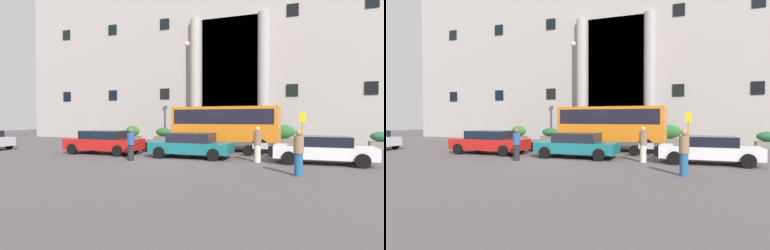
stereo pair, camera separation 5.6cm
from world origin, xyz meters
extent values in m
cube|color=#544E50|center=(0.00, 0.00, -0.06)|extent=(80.00, 64.00, 0.12)
cube|color=#AAA39E|center=(0.00, 17.50, 10.11)|extent=(43.79, 9.00, 20.23)
cube|color=black|center=(0.46, 13.06, 5.57)|extent=(5.10, 0.12, 11.15)
cylinder|color=#AFA79B|center=(-2.60, 12.75, 5.57)|extent=(1.02, 1.02, 11.15)
cylinder|color=#A5A2A0|center=(3.52, 12.75, 5.57)|extent=(1.02, 1.02, 11.15)
cube|color=black|center=(-17.52, 12.96, 4.45)|extent=(0.95, 0.08, 1.02)
cube|color=black|center=(-11.68, 12.96, 4.45)|extent=(0.95, 0.08, 1.02)
cube|color=black|center=(-5.84, 12.96, 4.45)|extent=(0.95, 0.08, 1.02)
cube|color=black|center=(5.84, 12.96, 4.45)|extent=(0.95, 0.08, 1.02)
cube|color=black|center=(11.68, 12.96, 4.45)|extent=(0.95, 0.08, 1.02)
cube|color=black|center=(-17.52, 12.96, 11.13)|extent=(0.95, 0.08, 1.02)
cube|color=black|center=(-11.68, 12.96, 11.13)|extent=(0.95, 0.08, 1.02)
cube|color=black|center=(-5.84, 12.96, 11.13)|extent=(0.95, 0.08, 1.02)
cube|color=black|center=(5.84, 12.96, 11.13)|extent=(0.95, 0.08, 1.02)
cube|color=black|center=(11.68, 12.96, 11.13)|extent=(0.95, 0.08, 1.02)
cube|color=orange|center=(1.92, 5.50, 1.64)|extent=(6.78, 2.60, 2.39)
cube|color=black|center=(1.92, 5.50, 2.21)|extent=(6.38, 2.62, 0.91)
cube|color=black|center=(5.21, 5.42, 2.01)|extent=(0.11, 2.05, 1.14)
cube|color=#4E4E43|center=(1.92, 5.50, 0.57)|extent=(6.78, 2.64, 0.24)
cylinder|color=black|center=(4.30, 6.66, 0.45)|extent=(0.91, 0.30, 0.90)
cylinder|color=black|center=(4.24, 4.22, 0.45)|extent=(0.91, 0.30, 0.90)
cylinder|color=black|center=(-0.41, 6.78, 0.45)|extent=(0.91, 0.30, 0.90)
cylinder|color=black|center=(-0.46, 4.34, 0.45)|extent=(0.91, 0.30, 0.90)
cylinder|color=#9C9C1E|center=(6.61, 7.01, 1.22)|extent=(0.08, 0.08, 2.43)
cube|color=yellow|center=(6.61, 6.98, 2.18)|extent=(0.44, 0.03, 0.60)
cube|color=#666A57|center=(-4.74, 10.29, 0.27)|extent=(1.49, 0.99, 0.53)
ellipsoid|color=#265F2C|center=(-4.74, 10.29, 0.89)|extent=(1.43, 0.89, 0.72)
cube|color=#646458|center=(-8.07, 10.71, 0.23)|extent=(1.43, 0.93, 0.45)
ellipsoid|color=#316A29|center=(-8.07, 10.71, 0.92)|extent=(1.37, 0.84, 0.94)
cube|color=slate|center=(11.88, 10.37, 0.24)|extent=(1.61, 0.85, 0.48)
ellipsoid|color=#266039|center=(11.88, 10.37, 0.83)|extent=(1.54, 0.77, 0.70)
cube|color=gray|center=(0.33, 10.78, 0.24)|extent=(1.76, 0.84, 0.47)
ellipsoid|color=#24682E|center=(0.33, 10.78, 0.90)|extent=(1.69, 0.75, 0.85)
cube|color=slate|center=(5.15, 10.10, 0.28)|extent=(2.15, 0.95, 0.57)
ellipsoid|color=#2C6C31|center=(5.15, 10.10, 1.09)|extent=(2.06, 0.86, 1.04)
cube|color=red|center=(-4.55, 1.38, 0.58)|extent=(4.53, 1.84, 0.63)
cube|color=black|center=(-4.55, 1.38, 1.13)|extent=(2.45, 1.62, 0.48)
cylinder|color=black|center=(-3.01, 2.30, 0.31)|extent=(0.62, 0.20, 0.62)
cylinder|color=black|center=(-3.01, 0.47, 0.31)|extent=(0.62, 0.20, 0.62)
cylinder|color=black|center=(-6.09, 2.30, 0.31)|extent=(0.62, 0.20, 0.62)
cylinder|color=black|center=(-6.09, 0.46, 0.31)|extent=(0.62, 0.20, 0.62)
cylinder|color=black|center=(-12.28, 1.49, 0.31)|extent=(0.63, 0.23, 0.62)
cube|color=silver|center=(7.45, 1.35, 0.55)|extent=(4.38, 1.79, 0.55)
cube|color=black|center=(7.45, 1.35, 1.05)|extent=(2.37, 1.56, 0.46)
cylinder|color=black|center=(8.93, 2.23, 0.31)|extent=(0.62, 0.21, 0.62)
cylinder|color=black|center=(8.95, 0.48, 0.31)|extent=(0.62, 0.21, 0.62)
cylinder|color=black|center=(5.96, 2.21, 0.31)|extent=(0.62, 0.21, 0.62)
cylinder|color=black|center=(5.97, 0.46, 0.31)|extent=(0.62, 0.21, 0.62)
cube|color=#186A6E|center=(0.97, 1.37, 0.55)|extent=(4.33, 1.86, 0.56)
cube|color=black|center=(0.97, 1.37, 1.08)|extent=(2.34, 1.62, 0.50)
cylinder|color=black|center=(2.45, 2.27, 0.31)|extent=(0.62, 0.20, 0.62)
cylinder|color=black|center=(2.44, 0.45, 0.31)|extent=(0.62, 0.20, 0.62)
cylinder|color=black|center=(-0.49, 2.30, 0.31)|extent=(0.62, 0.20, 0.62)
cylinder|color=black|center=(-0.50, 0.48, 0.31)|extent=(0.62, 0.20, 0.62)
cylinder|color=black|center=(-2.70, 3.08, 0.30)|extent=(0.60, 0.13, 0.60)
cylinder|color=black|center=(-4.17, 3.16, 0.30)|extent=(0.61, 0.15, 0.60)
cube|color=maroon|center=(-3.43, 3.12, 0.58)|extent=(0.95, 0.29, 0.32)
cube|color=black|center=(-3.61, 3.13, 0.76)|extent=(0.53, 0.23, 0.12)
cylinder|color=#A5A5A8|center=(-2.82, 3.08, 0.88)|extent=(0.06, 0.55, 0.03)
cylinder|color=black|center=(5.05, 3.16, 0.30)|extent=(0.61, 0.14, 0.60)
cylinder|color=black|center=(3.74, 3.08, 0.30)|extent=(0.61, 0.16, 0.60)
cube|color=#BCAFB6|center=(4.40, 3.12, 0.58)|extent=(0.85, 0.29, 0.32)
cube|color=black|center=(4.22, 3.11, 0.76)|extent=(0.53, 0.23, 0.12)
cylinder|color=#A5A5A8|center=(4.95, 3.15, 0.88)|extent=(0.06, 0.55, 0.03)
cylinder|color=black|center=(1.68, 2.92, 0.30)|extent=(0.60, 0.26, 0.60)
cylinder|color=black|center=(0.42, 3.28, 0.30)|extent=(0.61, 0.28, 0.60)
cube|color=#2D35A2|center=(1.05, 3.10, 0.58)|extent=(0.87, 0.46, 0.32)
cube|color=black|center=(0.87, 3.15, 0.76)|extent=(0.55, 0.33, 0.12)
cylinder|color=#A5A5A8|center=(1.58, 2.95, 0.88)|extent=(0.18, 0.54, 0.03)
cylinder|color=#215584|center=(6.40, -2.21, 0.42)|extent=(0.30, 0.30, 0.84)
cylinder|color=#8C684A|center=(6.40, -2.21, 1.16)|extent=(0.36, 0.36, 0.64)
sphere|color=#A5774C|center=(6.40, -2.21, 1.59)|extent=(0.22, 0.22, 0.22)
cylinder|color=beige|center=(4.54, 0.80, 0.42)|extent=(0.30, 0.30, 0.84)
cylinder|color=#83644B|center=(4.54, 0.80, 1.17)|extent=(0.36, 0.36, 0.65)
sphere|color=#D9AF90|center=(4.54, 0.80, 1.60)|extent=(0.22, 0.22, 0.22)
cylinder|color=black|center=(-1.48, -0.71, 0.39)|extent=(0.30, 0.30, 0.79)
cylinder|color=#254C83|center=(-1.48, -0.71, 1.09)|extent=(0.36, 0.36, 0.61)
sphere|color=brown|center=(-1.48, -0.71, 1.50)|extent=(0.21, 0.21, 0.21)
cylinder|color=#313835|center=(-1.77, 8.16, 3.83)|extent=(0.18, 0.18, 7.65)
sphere|color=white|center=(-1.77, 8.16, 7.83)|extent=(0.40, 0.40, 0.40)
camera|label=1|loc=(6.41, -13.98, 2.13)|focal=28.58mm
camera|label=2|loc=(6.46, -13.97, 2.13)|focal=28.58mm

